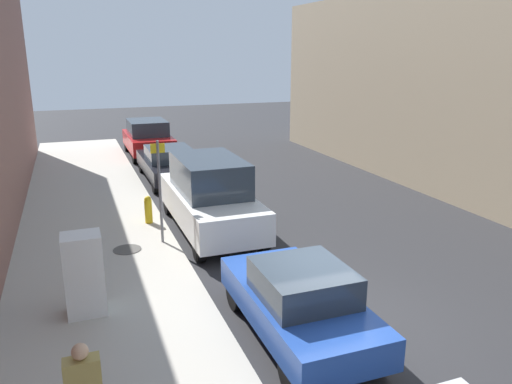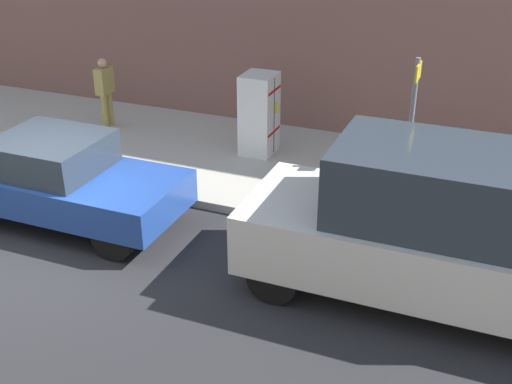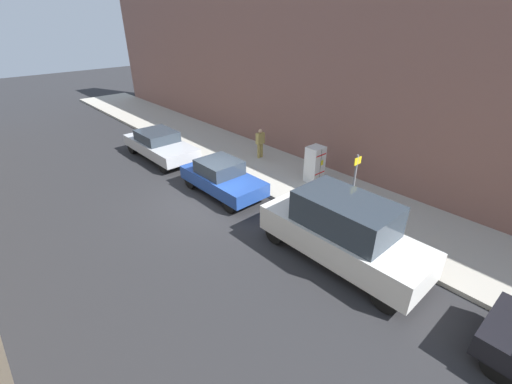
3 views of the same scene
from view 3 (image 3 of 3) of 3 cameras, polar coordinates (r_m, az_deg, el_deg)
ground_plane at (r=14.09m, az=-7.42°, el=-1.30°), size 80.00×80.00×0.00m
sidewalk_slab at (r=16.29m, az=3.70°, el=3.37°), size 4.02×44.00×0.15m
building_facade_near at (r=17.33m, az=11.25°, el=17.48°), size 1.85×39.60×7.68m
discarded_refrigerator at (r=15.11m, az=9.75°, el=4.59°), size 0.72×0.63×1.59m
manhole_cover at (r=13.21m, az=16.44°, el=-3.65°), size 0.70×0.70×0.02m
street_sign_post at (r=11.67m, az=15.88°, el=0.50°), size 0.36×0.07×2.70m
fire_hydrant at (r=11.65m, az=22.28°, el=-6.93°), size 0.22×0.22×0.81m
pedestrian_walking_far at (r=17.46m, az=0.71°, el=8.40°), size 0.44×0.22×1.51m
parked_sedan_silver at (r=18.49m, az=-15.76°, el=7.64°), size 1.88×4.67×1.42m
parked_hatchback_blue at (r=14.24m, az=-5.70°, el=2.43°), size 1.71×3.89×1.44m
parked_van_white at (r=10.50m, az=14.28°, el=-6.29°), size 1.92×5.16×2.15m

